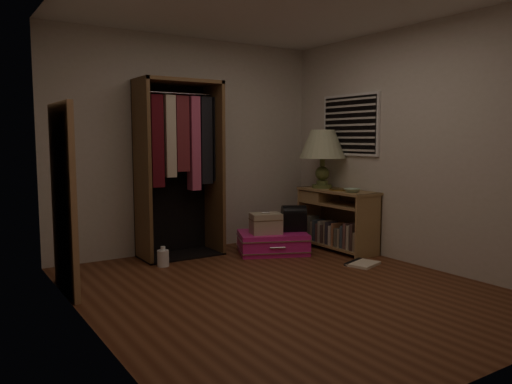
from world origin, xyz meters
TOP-DOWN VIEW (x-y plane):
  - ground at (0.00, 0.00)m, footprint 4.00×4.00m
  - room_walls at (0.08, 0.04)m, footprint 3.52×4.02m
  - console_bookshelf at (1.54, 1.04)m, footprint 0.42×1.12m
  - open_wardrobe at (-0.21, 1.77)m, footprint 1.00×0.50m
  - floor_mirror at (-1.70, 1.00)m, footprint 0.06×0.80m
  - pink_suitcase at (0.75, 1.27)m, footprint 1.00×0.88m
  - train_case at (0.63, 1.25)m, footprint 0.42×0.35m
  - black_bag at (1.03, 1.22)m, footprint 0.34×0.29m
  - table_lamp at (1.54, 1.30)m, footprint 0.67×0.67m
  - brass_tray at (1.54, 0.97)m, footprint 0.30×0.30m
  - ceramic_bowl at (1.49, 0.69)m, footprint 0.20×0.20m
  - white_jug at (-0.62, 1.39)m, footprint 0.16×0.16m
  - floor_book at (1.24, 0.27)m, footprint 0.41×0.37m

SIDE VIEW (x-z plane):
  - ground at x=0.00m, z-range 0.00..0.00m
  - floor_book at x=1.24m, z-range 0.00..0.03m
  - white_jug at x=-0.62m, z-range -0.02..0.20m
  - pink_suitcase at x=0.75m, z-range 0.00..0.25m
  - train_case at x=0.63m, z-range 0.25..0.51m
  - console_bookshelf at x=1.54m, z-range 0.02..0.77m
  - black_bag at x=1.03m, z-range 0.26..0.57m
  - brass_tray at x=1.54m, z-range 0.75..0.77m
  - ceramic_bowl at x=1.49m, z-range 0.75..0.79m
  - floor_mirror at x=-1.70m, z-range 0.00..1.70m
  - open_wardrobe at x=-0.21m, z-range 0.18..2.23m
  - table_lamp at x=1.54m, z-range 0.92..1.67m
  - room_walls at x=0.08m, z-range 0.20..2.80m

